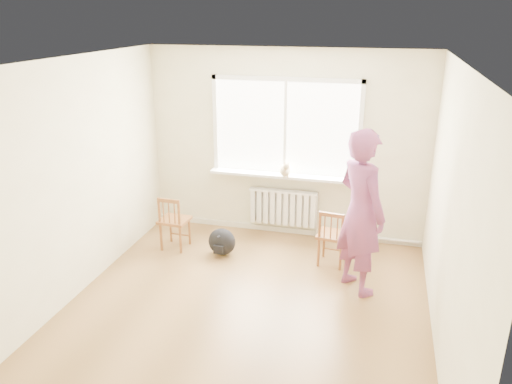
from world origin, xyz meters
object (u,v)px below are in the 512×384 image
Objects in this scene: backpack at (222,242)px; chair_left at (173,223)px; cat at (286,169)px; person at (361,212)px; chair_right at (332,237)px.

chair_left is at bearing 179.92° from backpack.
cat is at bearing 46.21° from backpack.
person reaches higher than cat.
chair_right is 2.17× the size of cat.
backpack is at bearing 34.84° from person.
backpack is at bearing 9.86° from chair_right.
backpack is (-0.72, -0.75, -0.86)m from cat.
chair_right is 0.39× the size of person.
cat is at bearing 1.56° from person.
person reaches higher than backpack.
backpack is (-1.83, 0.43, -0.79)m from person.
cat reaches higher than chair_left.
chair_left is 1.01× the size of chair_right.
chair_left reaches higher than chair_right.
person is 2.04m from backpack.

